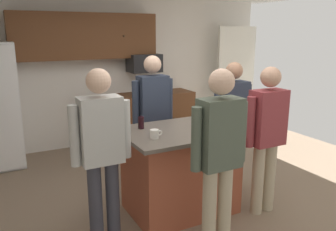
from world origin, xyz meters
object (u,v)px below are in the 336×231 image
Objects in this scene: person_elder_center at (267,131)px; microwave_over_range at (144,63)px; person_guest_left at (102,146)px; tumbler_amber at (210,126)px; person_host_foreground at (219,150)px; person_guest_by_door at (153,111)px; glass_pilsner at (221,124)px; glass_dark_ale at (198,113)px; glass_short_whisky at (141,123)px; kitchen_island at (180,170)px; person_guest_right at (232,116)px; mug_blue_stoneware at (155,134)px.

microwave_over_range is at bearing -57.95° from person_elder_center.
tumbler_amber is at bearing -13.59° from person_guest_left.
person_elder_center is at bearing -63.44° from person_host_foreground.
person_guest_by_door reaches higher than glass_pilsner.
glass_short_whisky is at bearing -177.52° from glass_dark_ale.
kitchen_island is 0.78× the size of person_guest_right.
person_host_foreground is 10.16× the size of glass_dark_ale.
glass_short_whisky is at bearing -1.17° from person_elder_center.
person_elder_center is 11.94× the size of glass_pilsner.
person_elder_center is at bearing -14.61° from mug_blue_stoneware.
person_guest_by_door reaches higher than kitchen_island.
glass_dark_ale is (0.47, 1.09, 0.05)m from person_host_foreground.
kitchen_island is 7.62× the size of glass_dark_ale.
person_guest_left is at bearing -2.31° from person_guest_right.
glass_short_whisky is (-0.37, 0.24, 0.54)m from kitchen_island.
glass_pilsner is at bearing -12.78° from person_guest_left.
person_guest_by_door reaches higher than glass_short_whisky.
person_guest_right is at bearing 1.79° from glass_short_whisky.
tumbler_amber is at bearing -7.31° from mug_blue_stoneware.
person_guest_right is (0.93, 0.28, 0.45)m from kitchen_island.
glass_short_whisky is at bearing 25.20° from person_guest_left.
kitchen_island is 1.10m from person_guest_left.
person_guest_by_door is at bearing -48.12° from person_guest_right.
person_guest_by_door is at bearing 33.14° from person_guest_left.
kitchen_island is 0.75× the size of person_guest_by_door.
glass_dark_ale is (-0.53, -0.01, 0.10)m from person_guest_right.
tumbler_amber is (1.18, -0.02, 0.05)m from person_guest_left.
person_guest_left is 10.09× the size of glass_dark_ale.
microwave_over_range reaches higher than glass_short_whisky.
microwave_over_range is 2.87m from tumbler_amber.
glass_pilsner is (0.74, -0.46, 0.00)m from glass_short_whisky.
glass_dark_ale is (0.35, -0.54, 0.05)m from person_guest_by_door.
kitchen_island is 0.74m from glass_dark_ale.
glass_dark_ale is at bearing -16.26° from person_guest_right.
person_guest_right is at bearing -68.82° from person_elder_center.
person_host_foreground reaches higher than glass_short_whisky.
glass_dark_ale is (-0.41, 0.74, 0.09)m from person_elder_center.
person_host_foreground reaches higher than person_elder_center.
glass_dark_ale is 0.76m from glass_short_whisky.
tumbler_amber reaches higher than kitchen_island.
microwave_over_range reaches higher than glass_pilsner.
person_host_foreground is at bearing 30.51° from person_guest_right.
glass_short_whisky is at bearing 86.53° from mug_blue_stoneware.
glass_dark_ale is at bearing 34.90° from kitchen_island.
glass_short_whisky is 0.87m from glass_pilsner.
person_guest_right is 0.75m from glass_pilsner.
microwave_over_range is at bearing 80.28° from tumbler_amber.
microwave_over_range is 3.07m from person_elder_center.
person_elder_center is 1.24m from mug_blue_stoneware.
glass_dark_ale is 1.14× the size of tumbler_amber.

